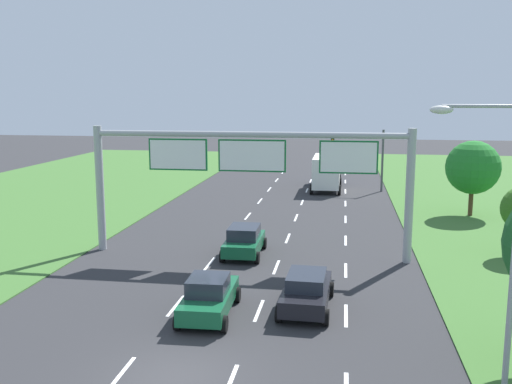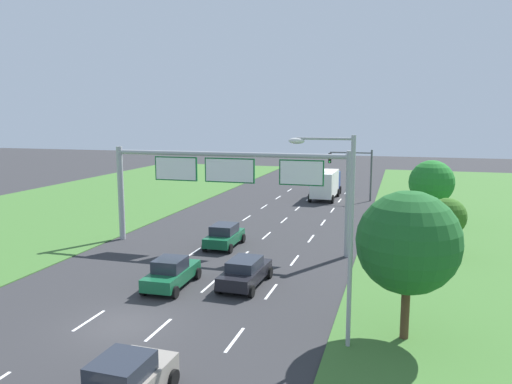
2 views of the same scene
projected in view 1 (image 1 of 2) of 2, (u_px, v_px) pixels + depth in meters
name	position (u px, v px, depth m)	size (l,w,h in m)	color
ground_plane	(174.00, 379.00, 17.59)	(200.00, 200.00, 0.00)	#2D2D30
lane_dashes_inner_left	(222.00, 249.00, 32.47)	(0.14, 68.40, 0.01)	white
lane_dashes_inner_right	(283.00, 251.00, 31.94)	(0.14, 68.40, 0.01)	white
lane_dashes_slip	(346.00, 254.00, 31.42)	(0.14, 68.40, 0.01)	white
car_near_red	(244.00, 241.00, 31.05)	(2.12, 4.12, 1.62)	#145633
car_lead_silver	(307.00, 290.00, 23.27)	(2.18, 4.41, 1.52)	black
car_far_ahead	(209.00, 296.00, 22.52)	(2.09, 4.34, 1.63)	#145633
box_truck	(327.00, 171.00, 53.00)	(2.73, 8.16, 3.14)	navy
sign_gantry	(251.00, 165.00, 30.25)	(17.24, 0.44, 7.00)	#9EA0A5
traffic_light_mast	(361.00, 149.00, 51.49)	(4.76, 0.49, 5.60)	#47494F
street_lamp	(503.00, 224.00, 15.96)	(2.61, 0.32, 8.50)	#9EA0A5
roadside_tree_far	(473.00, 167.00, 40.64)	(3.83, 3.83, 5.47)	#513823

